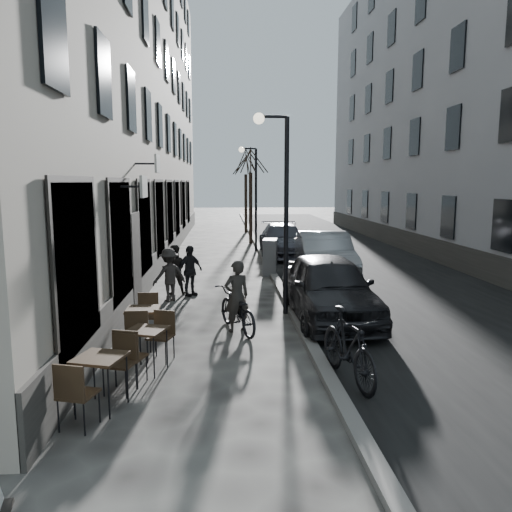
{
  "coord_description": "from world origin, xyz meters",
  "views": [
    {
      "loc": [
        -1.58,
        -6.6,
        3.41
      ],
      "look_at": [
        -0.89,
        4.16,
        1.8
      ],
      "focal_mm": 35.0,
      "sensor_mm": 36.0,
      "label": 1
    }
  ],
  "objects": [
    {
      "name": "car_far",
      "position": [
        1.12,
        16.22,
        0.73
      ],
      "size": [
        2.22,
        5.12,
        1.47
      ],
      "primitive_type": "imported",
      "rotation": [
        0.0,
        0.0,
        -0.03
      ],
      "color": "#3A3C45",
      "rests_on": "ground"
    },
    {
      "name": "bistro_set_a",
      "position": [
        -3.45,
        0.68,
        0.5
      ],
      "size": [
        0.91,
        1.72,
        0.98
      ],
      "rotation": [
        0.0,
        0.0,
        -0.28
      ],
      "color": "#322216",
      "rests_on": "ground"
    },
    {
      "name": "tree_far",
      "position": [
        -0.1,
        27.0,
        4.66
      ],
      "size": [
        2.4,
        2.4,
        5.7
      ],
      "color": "black",
      "rests_on": "ground"
    },
    {
      "name": "pedestrian_far",
      "position": [
        -2.63,
        8.22,
        0.76
      ],
      "size": [
        0.93,
        0.86,
        1.53
      ],
      "primitive_type": "imported",
      "rotation": [
        0.0,
        0.0,
        0.69
      ],
      "color": "black",
      "rests_on": "ground"
    },
    {
      "name": "utility_cabinet",
      "position": [
        0.1,
        11.48,
        0.66
      ],
      "size": [
        0.61,
        0.95,
        1.32
      ],
      "primitive_type": "cube",
      "rotation": [
        0.0,
        0.0,
        -0.15
      ],
      "color": "#59595B",
      "rests_on": "ground"
    },
    {
      "name": "bistro_set_b",
      "position": [
        -3.0,
        2.15,
        0.48
      ],
      "size": [
        0.91,
        1.64,
        0.94
      ],
      "rotation": [
        0.0,
        0.0,
        -0.32
      ],
      "color": "#322216",
      "rests_on": "ground"
    },
    {
      "name": "pedestrian_near",
      "position": [
        -3.11,
        8.49,
        0.76
      ],
      "size": [
        0.77,
        0.62,
        1.52
      ],
      "primitive_type": "imported",
      "rotation": [
        0.0,
        0.0,
        3.2
      ],
      "color": "black",
      "rests_on": "ground"
    },
    {
      "name": "ground",
      "position": [
        0.0,
        0.0,
        0.0
      ],
      "size": [
        120.0,
        120.0,
        0.0
      ],
      "primitive_type": "plane",
      "color": "#312E2D",
      "rests_on": "ground"
    },
    {
      "name": "cyclist_rider",
      "position": [
        -1.31,
        4.51,
        0.83
      ],
      "size": [
        0.71,
        0.59,
        1.65
      ],
      "primitive_type": "imported",
      "rotation": [
        0.0,
        0.0,
        3.52
      ],
      "color": "#292623",
      "rests_on": "ground"
    },
    {
      "name": "kerb",
      "position": [
        0.2,
        16.0,
        0.06
      ],
      "size": [
        0.25,
        60.0,
        0.12
      ],
      "primitive_type": "cube",
      "color": "slate",
      "rests_on": "ground"
    },
    {
      "name": "car_near",
      "position": [
        1.0,
        5.37,
        0.81
      ],
      "size": [
        2.03,
        4.8,
        1.62
      ],
      "primitive_type": "imported",
      "rotation": [
        0.0,
        0.0,
        0.02
      ],
      "color": "black",
      "rests_on": "ground"
    },
    {
      "name": "road",
      "position": [
        3.85,
        16.0,
        0.0
      ],
      "size": [
        7.3,
        60.0,
        0.0
      ],
      "primitive_type": "cube",
      "color": "black",
      "rests_on": "ground"
    },
    {
      "name": "streetlamp_far",
      "position": [
        -0.17,
        18.0,
        3.16
      ],
      "size": [
        0.9,
        0.28,
        5.09
      ],
      "color": "black",
      "rests_on": "ground"
    },
    {
      "name": "car_mid",
      "position": [
        1.97,
        10.72,
        0.81
      ],
      "size": [
        1.98,
        5.03,
        1.63
      ],
      "primitive_type": "imported",
      "rotation": [
        0.0,
        0.0,
        -0.05
      ],
      "color": "gray",
      "rests_on": "ground"
    },
    {
      "name": "streetlamp_near",
      "position": [
        -0.17,
        6.0,
        3.16
      ],
      "size": [
        0.9,
        0.28,
        5.09
      ],
      "color": "black",
      "rests_on": "ground"
    },
    {
      "name": "pedestrian_mid",
      "position": [
        -3.16,
        7.59,
        0.76
      ],
      "size": [
        1.14,
        0.98,
        1.53
      ],
      "primitive_type": "imported",
      "rotation": [
        0.0,
        0.0,
        3.65
      ],
      "color": "#2E2A28",
      "rests_on": "ground"
    },
    {
      "name": "building_left",
      "position": [
        -6.0,
        16.5,
        8.0
      ],
      "size": [
        4.0,
        35.0,
        16.0
      ],
      "primitive_type": "cube",
      "color": "#A99C8E",
      "rests_on": "ground"
    },
    {
      "name": "bicycle",
      "position": [
        -1.31,
        4.51,
        0.51
      ],
      "size": [
        1.33,
        2.03,
        1.01
      ],
      "primitive_type": "imported",
      "rotation": [
        0.0,
        0.0,
        3.52
      ],
      "color": "black",
      "rests_on": "ground"
    },
    {
      "name": "moped",
      "position": [
        0.51,
        1.45,
        0.62
      ],
      "size": [
        0.97,
        2.15,
        1.25
      ],
      "primitive_type": "imported",
      "rotation": [
        0.0,
        0.0,
        0.19
      ],
      "color": "black",
      "rests_on": "ground"
    },
    {
      "name": "building_right",
      "position": [
        9.5,
        16.5,
        8.0
      ],
      "size": [
        4.0,
        35.0,
        16.0
      ],
      "primitive_type": "cube",
      "color": "gray",
      "rests_on": "ground"
    },
    {
      "name": "bistro_set_c",
      "position": [
        -3.28,
        3.56,
        0.5
      ],
      "size": [
        0.67,
        1.64,
        0.97
      ],
      "rotation": [
        0.0,
        0.0,
        0.01
      ],
      "color": "#322216",
      "rests_on": "ground"
    },
    {
      "name": "tree_near",
      "position": [
        -0.1,
        21.0,
        4.66
      ],
      "size": [
        2.4,
        2.4,
        5.7
      ],
      "color": "black",
      "rests_on": "ground"
    }
  ]
}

